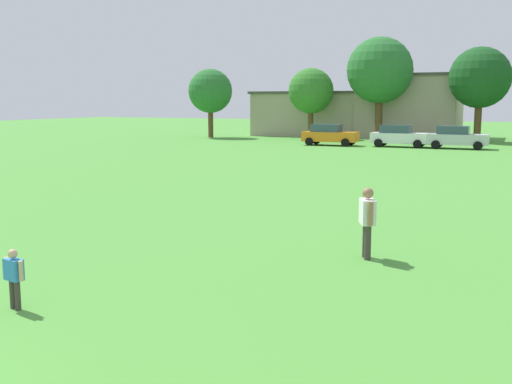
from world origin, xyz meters
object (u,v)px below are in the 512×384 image
(child_kite_flyer, at_px, (14,274))
(parked_car_silver_2, at_px, (457,137))
(tree_center, at_px, (380,71))
(adult_bystander, at_px, (367,217))
(tree_far_left, at_px, (210,91))
(tree_right, at_px, (480,78))
(tree_left, at_px, (311,91))
(parked_car_orange_0, at_px, (329,135))
(parked_car_white_1, at_px, (399,136))

(child_kite_flyer, height_order, parked_car_silver_2, parked_car_silver_2)
(child_kite_flyer, bearing_deg, tree_center, 107.70)
(adult_bystander, bearing_deg, tree_far_left, -172.40)
(tree_far_left, bearing_deg, tree_center, 8.60)
(tree_center, distance_m, tree_right, 8.45)
(tree_left, bearing_deg, parked_car_orange_0, -61.98)
(parked_car_white_1, bearing_deg, tree_left, 142.12)
(child_kite_flyer, relative_size, parked_car_orange_0, 0.24)
(child_kite_flyer, bearing_deg, tree_right, 97.74)
(adult_bystander, distance_m, tree_right, 43.06)
(adult_bystander, relative_size, parked_car_silver_2, 0.37)
(parked_car_white_1, height_order, tree_far_left, tree_far_left)
(child_kite_flyer, xyz_separation_m, tree_left, (-10.65, 47.60, 3.80))
(child_kite_flyer, xyz_separation_m, parked_car_orange_0, (-6.41, 39.63, 0.24))
(tree_right, bearing_deg, parked_car_silver_2, -95.70)
(adult_bystander, distance_m, parked_car_silver_2, 34.32)
(tree_center, xyz_separation_m, tree_right, (8.40, 0.62, -0.74))
(adult_bystander, xyz_separation_m, tree_far_left, (-24.74, 39.82, 3.48))
(parked_car_white_1, distance_m, tree_left, 12.70)
(tree_far_left, bearing_deg, adult_bystander, -58.15)
(adult_bystander, bearing_deg, tree_left, 175.78)
(tree_left, height_order, tree_right, tree_right)
(tree_right, bearing_deg, tree_left, -176.45)
(parked_car_white_1, relative_size, tree_center, 0.47)
(child_kite_flyer, distance_m, tree_left, 48.92)
(parked_car_silver_2, xyz_separation_m, tree_far_left, (-23.32, 5.52, 3.57))
(adult_bystander, bearing_deg, parked_car_white_1, 165.09)
(adult_bystander, relative_size, tree_left, 0.24)
(tree_left, distance_m, tree_center, 6.57)
(tree_far_left, bearing_deg, parked_car_silver_2, -13.33)
(tree_far_left, xyz_separation_m, tree_center, (15.77, 2.39, 1.75))
(child_kite_flyer, bearing_deg, parked_car_white_1, 104.00)
(adult_bystander, relative_size, tree_center, 0.17)
(parked_car_white_1, height_order, tree_center, tree_center)
(tree_far_left, bearing_deg, tree_left, 12.48)
(adult_bystander, bearing_deg, tree_right, 156.50)
(parked_car_orange_0, bearing_deg, tree_center, 75.86)
(adult_bystander, distance_m, parked_car_white_1, 34.89)
(parked_car_orange_0, distance_m, tree_left, 9.71)
(child_kite_flyer, relative_size, tree_left, 0.16)
(tree_left, relative_size, tree_center, 0.71)
(tree_right, bearing_deg, child_kite_flyer, -94.79)
(parked_car_white_1, distance_m, tree_center, 9.99)
(parked_car_silver_2, distance_m, tree_right, 9.72)
(child_kite_flyer, relative_size, tree_center, 0.11)
(child_kite_flyer, distance_m, adult_bystander, 7.34)
(tree_left, bearing_deg, tree_center, 2.66)
(child_kite_flyer, relative_size, tree_far_left, 0.16)
(child_kite_flyer, distance_m, tree_right, 48.92)
(child_kite_flyer, distance_m, tree_center, 48.41)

